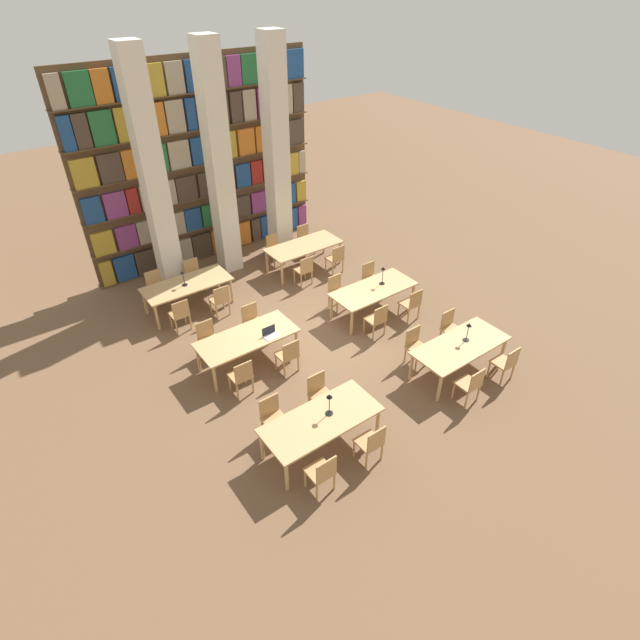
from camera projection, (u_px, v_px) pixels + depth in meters
The scene contains 40 objects.
ground_plane at pixel (313, 337), 11.94m from camera, with size 40.00×40.00×0.00m, color brown.
bookshelf_bank at pixel (202, 165), 13.81m from camera, with size 6.90×0.35×5.50m.
pillar_left at pixel (153, 180), 12.09m from camera, with size 0.55×0.55×6.00m.
pillar_center at pixel (219, 166), 12.93m from camera, with size 0.55×0.55×6.00m.
pillar_right at pixel (276, 153), 13.77m from camera, with size 0.55×0.55×6.00m.
reading_table_0 at pixel (321, 422), 8.85m from camera, with size 2.18×0.96×0.73m.
chair_0 at pixel (322, 472), 8.20m from camera, with size 0.42×0.40×0.87m.
chair_1 at pixel (273, 417), 9.20m from camera, with size 0.42×0.40×0.87m.
chair_2 at pixel (371, 442), 8.71m from camera, with size 0.42×0.40×0.87m.
chair_3 at pixel (320, 393), 9.71m from camera, with size 0.42×0.40×0.87m.
desk_lamp_0 at pixel (329, 401), 8.72m from camera, with size 0.14×0.14×0.47m.
reading_table_1 at pixel (460, 347), 10.56m from camera, with size 2.18×0.96×0.73m.
chair_4 at pixel (470, 384), 9.91m from camera, with size 0.42×0.40×0.87m.
chair_5 at pixel (416, 345), 10.92m from camera, with size 0.42×0.40×0.87m.
chair_6 at pixel (506, 362), 10.45m from camera, with size 0.42×0.40×0.87m.
chair_7 at pixel (450, 327), 11.45m from camera, with size 0.42×0.40×0.87m.
desk_lamp_1 at pixel (468, 329), 10.46m from camera, with size 0.14×0.14×0.45m.
reading_table_2 at pixel (247, 339), 10.78m from camera, with size 2.18×0.96×0.73m.
chair_8 at pixel (242, 376), 10.11m from camera, with size 0.42×0.40×0.87m.
chair_9 at pixel (208, 338), 11.12m from camera, with size 0.42×0.40×0.87m.
chair_10 at pixel (288, 355), 10.66m from camera, with size 0.42×0.40×0.87m.
chair_11 at pixel (253, 321), 11.66m from camera, with size 0.42×0.40×0.87m.
laptop at pixel (271, 335), 10.73m from camera, with size 0.32×0.22×0.21m.
reading_table_3 at pixel (374, 291), 12.37m from camera, with size 2.18×0.96×0.73m.
chair_12 at pixel (377, 319), 11.72m from camera, with size 0.42×0.40×0.87m.
chair_13 at pixel (337, 291), 12.72m from camera, with size 0.42×0.40×0.87m.
chair_14 at pixel (411, 303), 12.26m from camera, with size 0.42×0.40×0.87m.
chair_15 at pixel (371, 278), 13.27m from camera, with size 0.42×0.40×0.87m.
desk_lamp_2 at pixel (383, 273), 12.32m from camera, with size 0.14×0.14×0.48m.
reading_table_4 at pixel (187, 286), 12.56m from camera, with size 2.18×0.96×0.73m.
chair_16 at pixel (180, 314), 11.90m from camera, with size 0.42×0.40×0.87m.
chair_17 at pixel (156, 286), 12.91m from camera, with size 0.42×0.40×0.87m.
chair_18 at pixel (220, 299), 12.41m from camera, with size 0.42×0.40×0.87m.
chair_19 at pixel (194, 274), 13.42m from camera, with size 0.42×0.40×0.87m.
desk_lamp_3 at pixel (183, 276), 12.29m from camera, with size 0.14×0.14×0.41m.
reading_table_5 at pixel (304, 247), 14.26m from camera, with size 2.18×0.96×0.73m.
chair_20 at pixel (304, 269), 13.62m from camera, with size 0.42×0.40×0.87m.
chair_21 at pixel (275, 248), 14.62m from camera, with size 0.42×0.40×0.87m.
chair_22 at pixel (336, 258), 14.14m from camera, with size 0.42×0.40×0.87m.
chair_23 at pixel (305, 238), 15.14m from camera, with size 0.42×0.40×0.87m.
Camera 1 is at (-5.44, -7.75, 7.29)m, focal length 28.00 mm.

